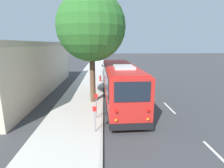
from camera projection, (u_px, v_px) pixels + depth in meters
name	position (u px, v px, depth m)	size (l,w,h in m)	color
ground_plane	(128.00, 108.00, 13.55)	(160.00, 160.00, 0.00)	#3D3D3F
sidewalk_slab	(78.00, 108.00, 13.36)	(80.00, 3.64, 0.15)	beige
curb_strip	(102.00, 108.00, 13.45)	(80.00, 0.14, 0.15)	#AAA69D
shuttle_bus	(120.00, 82.00, 14.25)	(10.63, 2.94, 3.38)	red
parked_sedan_navy	(110.00, 74.00, 25.64)	(4.52, 2.05, 1.32)	#19234C
parked_sedan_maroon	(110.00, 68.00, 31.74)	(4.63, 1.93, 1.32)	maroon
street_tree	(91.00, 22.00, 13.43)	(5.31, 5.31, 9.44)	brown
sign_post_near	(95.00, 119.00, 9.45)	(0.06, 0.22, 1.46)	gray
sign_post_far	(96.00, 106.00, 11.21)	(0.06, 0.22, 1.62)	gray
fire_hydrant	(100.00, 78.00, 22.39)	(0.22, 0.22, 0.81)	red
building_backdrop	(12.00, 70.00, 17.55)	(17.74, 7.58, 5.07)	beige
lane_stripe_behind	(219.00, 156.00, 7.75)	(2.40, 0.14, 0.01)	silver
lane_stripe_mid	(169.00, 108.00, 13.59)	(2.40, 0.14, 0.01)	silver
lane_stripe_ahead	(150.00, 89.00, 19.43)	(2.40, 0.14, 0.01)	silver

